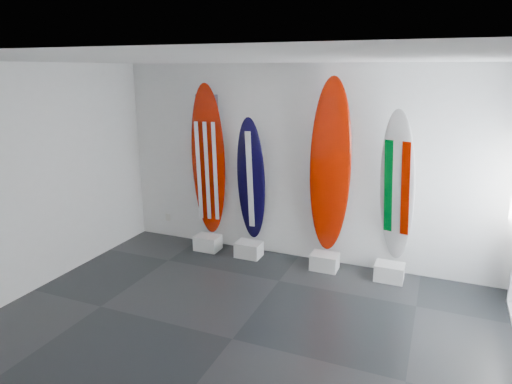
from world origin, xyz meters
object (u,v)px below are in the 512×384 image
at_px(surfboard_navy, 251,180).
at_px(surfboard_italy, 397,188).
at_px(surfboard_swiss, 330,168).
at_px(surfboard_usa, 208,162).

bearing_deg(surfboard_navy, surfboard_italy, -4.25).
bearing_deg(surfboard_navy, surfboard_swiss, -4.25).
relative_size(surfboard_usa, surfboard_navy, 1.24).
xyz_separation_m(surfboard_swiss, surfboard_italy, (0.94, 0.00, -0.20)).
height_order(surfboard_swiss, surfboard_italy, surfboard_swiss).
height_order(surfboard_usa, surfboard_navy, surfboard_usa).
height_order(surfboard_usa, surfboard_swiss, surfboard_swiss).
bearing_deg(surfboard_italy, surfboard_navy, -163.44).
bearing_deg(surfboard_usa, surfboard_italy, -8.43).
bearing_deg(surfboard_italy, surfboard_swiss, -163.44).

